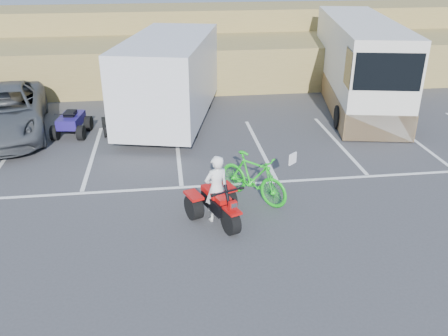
{
  "coord_description": "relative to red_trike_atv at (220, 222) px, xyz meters",
  "views": [
    {
      "loc": [
        -0.32,
        -9.26,
        6.03
      ],
      "look_at": [
        1.05,
        1.39,
        1.0
      ],
      "focal_mm": 38.0,
      "sensor_mm": 36.0,
      "label": 1
    }
  ],
  "objects": [
    {
      "name": "rider",
      "position": [
        -0.05,
        0.14,
        0.84
      ],
      "size": [
        0.72,
        0.6,
        1.68
      ],
      "primitive_type": "imported",
      "rotation": [
        0.0,
        0.0,
        3.51
      ],
      "color": "white",
      "rests_on": "ground"
    },
    {
      "name": "red_trike_atv",
      "position": [
        0.0,
        0.0,
        0.0
      ],
      "size": [
        1.72,
        1.96,
        1.06
      ],
      "primitive_type": null,
      "rotation": [
        0.0,
        0.0,
        0.37
      ],
      "color": "#BA0C0A",
      "rests_on": "ground"
    },
    {
      "name": "grass_embankment",
      "position": [
        -0.82,
        15.01,
        1.42
      ],
      "size": [
        40.0,
        8.5,
        3.1
      ],
      "color": "olive",
      "rests_on": "ground"
    },
    {
      "name": "green_dirt_bike",
      "position": [
        1.0,
        1.03,
        0.64
      ],
      "size": [
        1.85,
        1.98,
        1.27
      ],
      "primitive_type": "imported",
      "rotation": [
        0.0,
        0.0,
        0.73
      ],
      "color": "#14BF19",
      "rests_on": "ground"
    },
    {
      "name": "quad_atv_green",
      "position": [
        -2.91,
        6.59,
        0.0
      ],
      "size": [
        1.17,
        1.43,
        0.84
      ],
      "primitive_type": null,
      "rotation": [
        0.0,
        0.0,
        0.17
      ],
      "color": "#176216",
      "rests_on": "ground"
    },
    {
      "name": "grey_pickup",
      "position": [
        -6.77,
        6.87,
        0.82
      ],
      "size": [
        3.79,
        6.34,
        1.65
      ],
      "primitive_type": "imported",
      "rotation": [
        0.0,
        0.0,
        0.19
      ],
      "color": "#44474B",
      "rests_on": "ground"
    },
    {
      "name": "parking_stripes",
      "position": [
        0.04,
        3.59,
        0.0
      ],
      "size": [
        28.0,
        5.16,
        0.01
      ],
      "color": "white",
      "rests_on": "ground"
    },
    {
      "name": "rv_motorhome",
      "position": [
        6.82,
        8.93,
        1.46
      ],
      "size": [
        4.11,
        9.61,
        3.35
      ],
      "rotation": [
        0.0,
        0.0,
        -0.19
      ],
      "color": "silver",
      "rests_on": "ground"
    },
    {
      "name": "ground",
      "position": [
        -0.82,
        -0.47,
        0.0
      ],
      "size": [
        100.0,
        100.0,
        0.0
      ],
      "primitive_type": "plane",
      "color": "#3C3C3F",
      "rests_on": "ground"
    },
    {
      "name": "cargo_trailer",
      "position": [
        -0.93,
        7.55,
        1.69
      ],
      "size": [
        4.17,
        7.12,
        3.12
      ],
      "rotation": [
        0.0,
        0.0,
        -0.24
      ],
      "color": "silver",
      "rests_on": "ground"
    },
    {
      "name": "quad_atv_blue",
      "position": [
        -4.44,
        6.47,
        0.0
      ],
      "size": [
        1.29,
        1.61,
        0.97
      ],
      "primitive_type": null,
      "rotation": [
        0.0,
        0.0,
        -0.13
      ],
      "color": "navy",
      "rests_on": "ground"
    }
  ]
}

